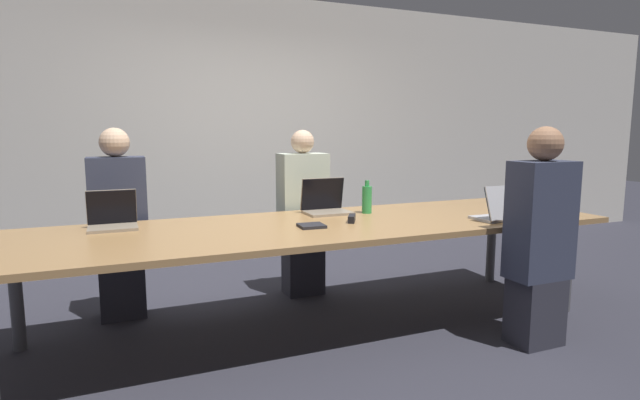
% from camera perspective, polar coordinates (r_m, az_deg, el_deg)
% --- Properties ---
extents(ground_plane, '(24.00, 24.00, 0.00)m').
position_cam_1_polar(ground_plane, '(3.69, -0.12, -14.43)').
color(ground_plane, '#2D2D38').
extents(curtain_wall, '(12.00, 0.06, 2.80)m').
position_cam_1_polar(curtain_wall, '(5.42, -8.82, 7.83)').
color(curtain_wall, beige).
rests_on(curtain_wall, ground_plane).
extents(conference_table, '(4.19, 1.20, 0.76)m').
position_cam_1_polar(conference_table, '(3.48, -0.12, -3.55)').
color(conference_table, '#9E7547').
rests_on(conference_table, ground_plane).
extents(laptop_far_left, '(0.31, 0.25, 0.25)m').
position_cam_1_polar(laptop_far_left, '(3.57, -22.64, -1.84)').
color(laptop_far_left, gray).
rests_on(laptop_far_left, conference_table).
extents(person_far_left, '(0.40, 0.24, 1.43)m').
position_cam_1_polar(person_far_left, '(4.00, -21.96, -2.88)').
color(person_far_left, '#2D2D38').
rests_on(person_far_left, ground_plane).
extents(laptop_near_right, '(0.31, 0.26, 0.25)m').
position_cam_1_polar(laptop_near_right, '(3.80, 19.91, -1.13)').
color(laptop_near_right, '#B7B7BC').
rests_on(laptop_near_right, conference_table).
extents(person_near_right, '(0.40, 0.24, 1.43)m').
position_cam_1_polar(person_near_right, '(3.54, 23.78, -4.26)').
color(person_near_right, '#2D2D38').
rests_on(person_near_right, ground_plane).
extents(cup_near_right, '(0.07, 0.07, 0.08)m').
position_cam_1_polar(cup_near_right, '(3.99, 22.12, -1.35)').
color(cup_near_right, red).
rests_on(cup_near_right, conference_table).
extents(laptop_far_center, '(0.35, 0.27, 0.27)m').
position_cam_1_polar(laptop_far_center, '(3.90, 0.58, -0.36)').
color(laptop_far_center, gray).
rests_on(laptop_far_center, conference_table).
extents(person_far_center, '(0.40, 0.24, 1.41)m').
position_cam_1_polar(person_far_center, '(4.26, -1.97, -1.81)').
color(person_far_center, '#2D2D38').
rests_on(person_far_center, ground_plane).
extents(bottle_far_center, '(0.08, 0.08, 0.26)m').
position_cam_1_polar(bottle_far_center, '(3.90, 5.38, 0.11)').
color(bottle_far_center, green).
rests_on(bottle_far_center, conference_table).
extents(stapler, '(0.11, 0.15, 0.05)m').
position_cam_1_polar(stapler, '(3.53, 3.65, -2.12)').
color(stapler, black).
rests_on(stapler, conference_table).
extents(notebook, '(0.18, 0.17, 0.02)m').
position_cam_1_polar(notebook, '(3.34, -0.98, -2.96)').
color(notebook, '#232328').
rests_on(notebook, conference_table).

